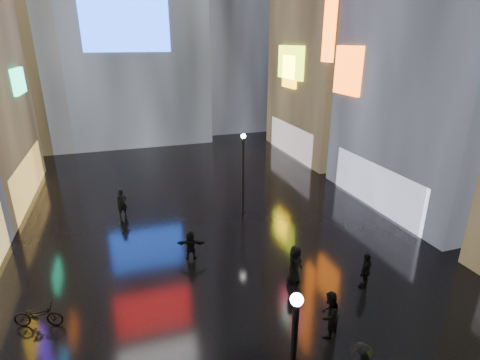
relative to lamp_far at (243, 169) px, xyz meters
name	(u,v)px	position (x,y,z in m)	size (l,w,h in m)	color
ground	(202,211)	(-2.55, 0.89, -2.94)	(140.00, 140.00, 0.00)	black
tower_flank_left	(2,13)	(-16.55, 22.89, 10.06)	(10.00, 10.00, 26.00)	black
lamp_far	(243,169)	(0.00, 0.00, 0.00)	(0.30, 0.30, 5.20)	black
pedestrian_1	(329,315)	(-0.49, -11.48, -1.99)	(0.93, 0.72, 1.91)	black
pedestrian_3	(366,271)	(2.64, -9.39, -2.08)	(1.02, 0.42, 1.74)	black
pedestrian_4	(294,265)	(-0.23, -8.03, -2.02)	(0.90, 0.59, 1.85)	black
pedestrian_5	(191,245)	(-4.36, -4.56, -2.18)	(1.42, 0.45, 1.53)	black
pedestrian_6	(122,203)	(-7.51, 1.64, -2.05)	(0.65, 0.43, 1.79)	black
umbrella_1	(361,354)	(-1.30, -14.40, -0.81)	(0.68, 0.68, 0.60)	black
umbrella_2	(296,239)	(-0.23, -8.03, -0.69)	(0.87, 0.89, 0.80)	black
bicycle	(38,315)	(-10.97, -7.52, -2.45)	(0.66, 1.90, 1.00)	black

